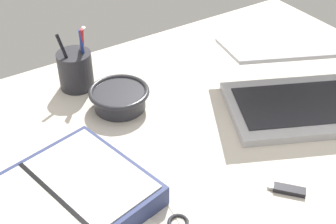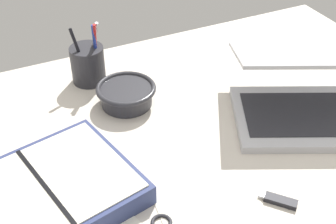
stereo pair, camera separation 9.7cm
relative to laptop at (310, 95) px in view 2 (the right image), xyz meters
The scene contains 6 objects.
desk_top 32.32cm from the laptop, behind, with size 140.00×100.00×2.00cm, color beige.
laptop is the anchor object (origin of this frame).
bowl 42.08cm from the laptop, 149.56° to the left, with size 14.16×14.16×4.89cm.
pen_cup 53.78cm from the laptop, 139.81° to the left, with size 8.41×8.41×16.39cm.
planner 60.95cm from the laptop, behind, with size 36.33×31.35×4.81cm.
usb_drive 30.10cm from the laptop, 137.84° to the right, with size 5.99×6.44×1.00cm.
Camera 2 is at (-34.27, -62.80, 67.65)cm, focal length 50.00 mm.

